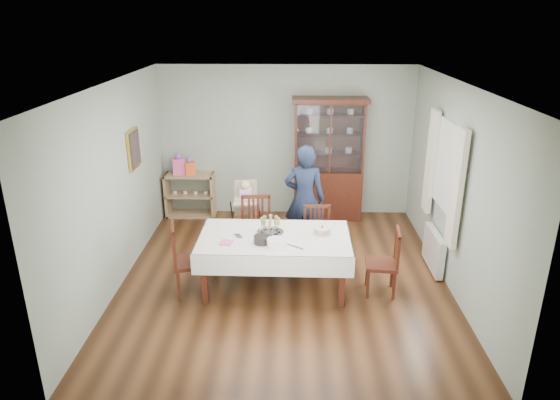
{
  "coord_description": "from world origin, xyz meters",
  "views": [
    {
      "loc": [
        0.08,
        -6.25,
        3.51
      ],
      "look_at": [
        -0.06,
        0.2,
        1.09
      ],
      "focal_mm": 32.0,
      "sensor_mm": 36.0,
      "label": 1
    }
  ],
  "objects_px": {
    "chair_far_left": "(257,245)",
    "chair_end_right": "(382,274)",
    "dining_table": "(275,262)",
    "gift_bag_orange": "(190,167)",
    "woman": "(304,199)",
    "sideboard": "(190,195)",
    "gift_bag_pink": "(179,165)",
    "high_chair": "(246,220)",
    "chair_end_left": "(190,273)",
    "champagne_tray": "(270,228)",
    "china_cabinet": "(329,158)",
    "chair_far_right": "(317,250)",
    "birthday_cake": "(322,231)"
  },
  "relations": [
    {
      "from": "chair_far_left",
      "to": "chair_end_right",
      "type": "xyz_separation_m",
      "value": [
        1.71,
        -0.79,
        -0.03
      ]
    },
    {
      "from": "sideboard",
      "to": "chair_end_right",
      "type": "relative_size",
      "value": 0.99
    },
    {
      "from": "sideboard",
      "to": "chair_far_right",
      "type": "xyz_separation_m",
      "value": [
        2.22,
        -1.95,
        -0.13
      ]
    },
    {
      "from": "chair_end_left",
      "to": "high_chair",
      "type": "distance_m",
      "value": 1.66
    },
    {
      "from": "china_cabinet",
      "to": "chair_end_right",
      "type": "xyz_separation_m",
      "value": [
        0.55,
        -2.64,
        -0.85
      ]
    },
    {
      "from": "sideboard",
      "to": "chair_far_right",
      "type": "bearing_deg",
      "value": -41.32
    },
    {
      "from": "high_chair",
      "to": "champagne_tray",
      "type": "xyz_separation_m",
      "value": [
        0.44,
        -1.26,
        0.41
      ]
    },
    {
      "from": "woman",
      "to": "chair_far_left",
      "type": "bearing_deg",
      "value": 39.22
    },
    {
      "from": "dining_table",
      "to": "high_chair",
      "type": "height_order",
      "value": "high_chair"
    },
    {
      "from": "dining_table",
      "to": "china_cabinet",
      "type": "distance_m",
      "value": 2.78
    },
    {
      "from": "gift_bag_orange",
      "to": "woman",
      "type": "bearing_deg",
      "value": -34.0
    },
    {
      "from": "china_cabinet",
      "to": "champagne_tray",
      "type": "relative_size",
      "value": 6.07
    },
    {
      "from": "sideboard",
      "to": "gift_bag_pink",
      "type": "relative_size",
      "value": 2.26
    },
    {
      "from": "china_cabinet",
      "to": "chair_end_right",
      "type": "height_order",
      "value": "china_cabinet"
    },
    {
      "from": "chair_end_right",
      "to": "birthday_cake",
      "type": "relative_size",
      "value": 3.5
    },
    {
      "from": "chair_end_right",
      "to": "woman",
      "type": "relative_size",
      "value": 0.53
    },
    {
      "from": "dining_table",
      "to": "sideboard",
      "type": "relative_size",
      "value": 2.24
    },
    {
      "from": "high_chair",
      "to": "woman",
      "type": "bearing_deg",
      "value": -15.92
    },
    {
      "from": "china_cabinet",
      "to": "birthday_cake",
      "type": "height_order",
      "value": "china_cabinet"
    },
    {
      "from": "chair_far_right",
      "to": "chair_end_right",
      "type": "height_order",
      "value": "chair_far_right"
    },
    {
      "from": "champagne_tray",
      "to": "dining_table",
      "type": "bearing_deg",
      "value": -59.75
    },
    {
      "from": "gift_bag_pink",
      "to": "sideboard",
      "type": "bearing_deg",
      "value": 6.79
    },
    {
      "from": "china_cabinet",
      "to": "high_chair",
      "type": "relative_size",
      "value": 2.03
    },
    {
      "from": "woman",
      "to": "gift_bag_pink",
      "type": "distance_m",
      "value": 2.6
    },
    {
      "from": "dining_table",
      "to": "gift_bag_orange",
      "type": "distance_m",
      "value": 3.05
    },
    {
      "from": "dining_table",
      "to": "high_chair",
      "type": "bearing_deg",
      "value": 109.93
    },
    {
      "from": "dining_table",
      "to": "sideboard",
      "type": "xyz_separation_m",
      "value": [
        -1.62,
        2.55,
        0.02
      ]
    },
    {
      "from": "sideboard",
      "to": "champagne_tray",
      "type": "xyz_separation_m",
      "value": [
        1.57,
        -2.45,
        0.43
      ]
    },
    {
      "from": "china_cabinet",
      "to": "chair_far_left",
      "type": "xyz_separation_m",
      "value": [
        -1.16,
        -1.85,
        -0.82
      ]
    },
    {
      "from": "chair_far_right",
      "to": "champagne_tray",
      "type": "height_order",
      "value": "champagne_tray"
    },
    {
      "from": "chair_far_right",
      "to": "birthday_cake",
      "type": "bearing_deg",
      "value": -88.45
    },
    {
      "from": "china_cabinet",
      "to": "gift_bag_orange",
      "type": "bearing_deg",
      "value": 179.96
    },
    {
      "from": "dining_table",
      "to": "woman",
      "type": "distance_m",
      "value": 1.33
    },
    {
      "from": "chair_end_left",
      "to": "champagne_tray",
      "type": "height_order",
      "value": "chair_end_left"
    },
    {
      "from": "china_cabinet",
      "to": "high_chair",
      "type": "xyz_separation_m",
      "value": [
        -1.37,
        -1.17,
        -0.7
      ]
    },
    {
      "from": "woman",
      "to": "high_chair",
      "type": "xyz_separation_m",
      "value": [
        -0.92,
        0.19,
        -0.43
      ]
    },
    {
      "from": "chair_far_right",
      "to": "gift_bag_orange",
      "type": "height_order",
      "value": "gift_bag_orange"
    },
    {
      "from": "chair_end_right",
      "to": "dining_table",
      "type": "bearing_deg",
      "value": -88.16
    },
    {
      "from": "china_cabinet",
      "to": "chair_end_left",
      "type": "xyz_separation_m",
      "value": [
        -1.99,
        -2.7,
        -0.83
      ]
    },
    {
      "from": "chair_far_left",
      "to": "birthday_cake",
      "type": "height_order",
      "value": "chair_far_left"
    },
    {
      "from": "dining_table",
      "to": "chair_end_left",
      "type": "xyz_separation_m",
      "value": [
        -1.11,
        -0.17,
        -0.09
      ]
    },
    {
      "from": "chair_far_right",
      "to": "birthday_cake",
      "type": "relative_size",
      "value": 3.52
    },
    {
      "from": "high_chair",
      "to": "gift_bag_pink",
      "type": "xyz_separation_m",
      "value": [
        -1.3,
        1.17,
        0.56
      ]
    },
    {
      "from": "chair_end_left",
      "to": "chair_end_right",
      "type": "distance_m",
      "value": 2.54
    },
    {
      "from": "chair_end_right",
      "to": "woman",
      "type": "xyz_separation_m",
      "value": [
        -1.0,
        1.28,
        0.58
      ]
    },
    {
      "from": "china_cabinet",
      "to": "champagne_tray",
      "type": "height_order",
      "value": "china_cabinet"
    },
    {
      "from": "chair_far_left",
      "to": "gift_bag_orange",
      "type": "xyz_separation_m",
      "value": [
        -1.31,
        1.85,
        0.64
      ]
    },
    {
      "from": "high_chair",
      "to": "chair_end_left",
      "type": "bearing_deg",
      "value": -115.93
    },
    {
      "from": "dining_table",
      "to": "chair_far_left",
      "type": "distance_m",
      "value": 0.74
    },
    {
      "from": "china_cabinet",
      "to": "chair_end_left",
      "type": "relative_size",
      "value": 2.2
    }
  ]
}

